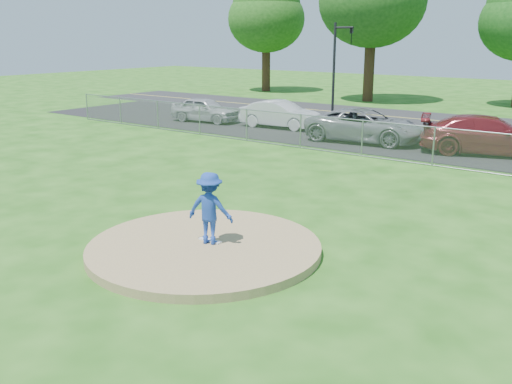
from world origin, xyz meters
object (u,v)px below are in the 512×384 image
traffic_cone (328,132)px  parked_car_darkred (489,135)px  parked_car_silver (205,110)px  pitcher (210,208)px  traffic_signal_left (338,61)px  tree_far_left (266,9)px  parked_car_gray (365,126)px  parked_car_white (280,114)px

traffic_cone → parked_car_darkred: (7.27, 0.70, 0.49)m
parked_car_silver → parked_car_darkred: (15.79, 0.08, 0.10)m
pitcher → parked_car_silver: bearing=-64.9°
traffic_signal_left → pitcher: 23.70m
traffic_signal_left → pitcher: bearing=-68.0°
traffic_signal_left → parked_car_silver: (-4.97, -6.51, -2.65)m
tree_far_left → parked_car_gray: tree_far_left is taller
parked_car_white → parked_car_darkred: (11.06, -0.67, 0.08)m
pitcher → parked_car_white: bearing=-77.4°
pitcher → traffic_cone: size_ratio=2.64×
pitcher → parked_car_white: pitcher is taller
parked_car_white → tree_far_left: bearing=33.1°
pitcher → traffic_cone: 15.67m
parked_car_white → parked_car_gray: 5.69m
pitcher → parked_car_silver: size_ratio=0.41×
traffic_cone → parked_car_white: (-3.78, 1.37, 0.41)m
parked_car_silver → parked_car_darkred: bearing=-96.8°
traffic_signal_left → traffic_cone: (3.55, -7.13, -3.04)m
traffic_signal_left → parked_car_darkred: 12.84m
parked_car_silver → parked_car_gray: 10.32m
traffic_signal_left → parked_car_silver: traffic_signal_left is taller
traffic_cone → parked_car_gray: parked_car_gray is taller
parked_car_white → parked_car_darkred: parked_car_darkred is taller
traffic_signal_left → traffic_cone: 8.52m
tree_far_left → traffic_signal_left: tree_far_left is taller
traffic_cone → parked_car_silver: size_ratio=0.15×
tree_far_left → parked_car_darkred: size_ratio=1.94×
parked_car_white → pitcher: bearing=-155.3°
traffic_signal_left → parked_car_silver: 8.61m
traffic_signal_left → traffic_cone: size_ratio=8.83×
pitcher → tree_far_left: bearing=-72.9°
traffic_cone → parked_car_white: size_ratio=0.14×
pitcher → parked_car_silver: 20.65m
parked_car_gray → parked_car_darkred: (5.48, 0.45, 0.04)m
traffic_signal_left → parked_car_white: traffic_signal_left is taller
parked_car_silver → parked_car_gray: (10.31, -0.37, 0.06)m
parked_car_gray → tree_far_left: bearing=39.4°
parked_car_gray → traffic_signal_left: bearing=31.1°
tree_far_left → traffic_cone: tree_far_left is taller
pitcher → traffic_cone: (-5.29, 14.74, -0.71)m
tree_far_left → traffic_signal_left: bearing=-39.7°
traffic_cone → parked_car_gray: size_ratio=0.12×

